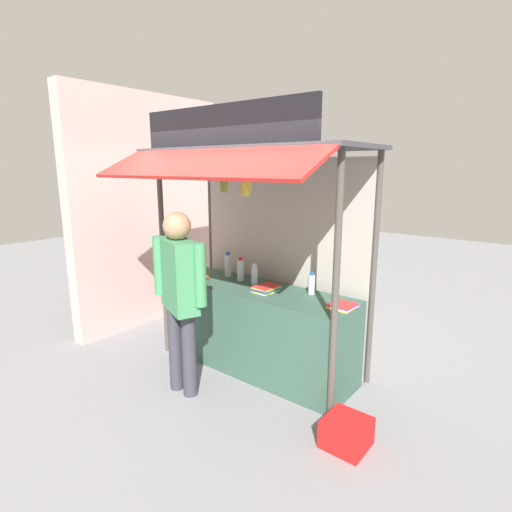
{
  "coord_description": "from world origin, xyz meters",
  "views": [
    {
      "loc": [
        2.51,
        -3.19,
        2.16
      ],
      "look_at": [
        0.0,
        0.0,
        1.25
      ],
      "focal_mm": 28.19,
      "sensor_mm": 36.0,
      "label": 1
    }
  ],
  "objects_px": {
    "plastic_crate": "(346,433)",
    "magazine_stack_far_left": "(266,289)",
    "water_bottle_front_right": "(241,270)",
    "water_bottle_far_right": "(312,284)",
    "vendor_person": "(180,287)",
    "water_bottle_right": "(255,275)",
    "magazine_stack_center": "(343,306)",
    "water_bottle_mid_right": "(228,265)",
    "banana_bunch_leftmost": "(246,188)",
    "magazine_stack_left": "(194,279)",
    "magazine_stack_rear_center": "(182,274)",
    "banana_bunch_inner_right": "(224,185)"
  },
  "relations": [
    {
      "from": "magazine_stack_rear_center",
      "to": "magazine_stack_left",
      "type": "relative_size",
      "value": 1.11
    },
    {
      "from": "magazine_stack_left",
      "to": "plastic_crate",
      "type": "xyz_separation_m",
      "value": [
        2.06,
        -0.35,
        -0.82
      ]
    },
    {
      "from": "water_bottle_right",
      "to": "magazine_stack_center",
      "type": "relative_size",
      "value": 0.98
    },
    {
      "from": "magazine_stack_rear_center",
      "to": "vendor_person",
      "type": "bearing_deg",
      "value": -42.72
    },
    {
      "from": "water_bottle_far_right",
      "to": "banana_bunch_inner_right",
      "type": "bearing_deg",
      "value": -133.52
    },
    {
      "from": "water_bottle_front_right",
      "to": "magazine_stack_rear_center",
      "type": "relative_size",
      "value": 0.85
    },
    {
      "from": "magazine_stack_left",
      "to": "vendor_person",
      "type": "xyz_separation_m",
      "value": [
        0.45,
        -0.6,
        0.13
      ]
    },
    {
      "from": "water_bottle_front_right",
      "to": "banana_bunch_inner_right",
      "type": "bearing_deg",
      "value": -62.88
    },
    {
      "from": "water_bottle_far_right",
      "to": "magazine_stack_rear_center",
      "type": "bearing_deg",
      "value": -167.77
    },
    {
      "from": "water_bottle_mid_right",
      "to": "magazine_stack_center",
      "type": "distance_m",
      "value": 1.57
    },
    {
      "from": "banana_bunch_inner_right",
      "to": "plastic_crate",
      "type": "relative_size",
      "value": 0.88
    },
    {
      "from": "water_bottle_front_right",
      "to": "banana_bunch_leftmost",
      "type": "distance_m",
      "value": 1.23
    },
    {
      "from": "water_bottle_front_right",
      "to": "plastic_crate",
      "type": "relative_size",
      "value": 0.81
    },
    {
      "from": "magazine_stack_center",
      "to": "water_bottle_far_right",
      "type": "bearing_deg",
      "value": 157.63
    },
    {
      "from": "banana_bunch_inner_right",
      "to": "vendor_person",
      "type": "bearing_deg",
      "value": -119.37
    },
    {
      "from": "water_bottle_right",
      "to": "plastic_crate",
      "type": "bearing_deg",
      "value": -24.54
    },
    {
      "from": "plastic_crate",
      "to": "magazine_stack_far_left",
      "type": "bearing_deg",
      "value": 155.49
    },
    {
      "from": "magazine_stack_rear_center",
      "to": "plastic_crate",
      "type": "distance_m",
      "value": 2.52
    },
    {
      "from": "water_bottle_far_right",
      "to": "magazine_stack_center",
      "type": "bearing_deg",
      "value": -22.37
    },
    {
      "from": "water_bottle_far_right",
      "to": "vendor_person",
      "type": "distance_m",
      "value": 1.3
    },
    {
      "from": "water_bottle_right",
      "to": "vendor_person",
      "type": "bearing_deg",
      "value": -100.28
    },
    {
      "from": "vendor_person",
      "to": "magazine_stack_rear_center",
      "type": "bearing_deg",
      "value": -20.05
    },
    {
      "from": "magazine_stack_left",
      "to": "plastic_crate",
      "type": "relative_size",
      "value": 0.86
    },
    {
      "from": "water_bottle_right",
      "to": "magazine_stack_rear_center",
      "type": "bearing_deg",
      "value": -165.61
    },
    {
      "from": "magazine_stack_center",
      "to": "water_bottle_right",
      "type": "bearing_deg",
      "value": 176.12
    },
    {
      "from": "water_bottle_far_right",
      "to": "water_bottle_mid_right",
      "type": "xyz_separation_m",
      "value": [
        -1.13,
        -0.0,
        0.03
      ]
    },
    {
      "from": "water_bottle_far_right",
      "to": "vendor_person",
      "type": "relative_size",
      "value": 0.13
    },
    {
      "from": "water_bottle_mid_right",
      "to": "magazine_stack_far_left",
      "type": "bearing_deg",
      "value": -16.52
    },
    {
      "from": "magazine_stack_rear_center",
      "to": "vendor_person",
      "type": "height_order",
      "value": "vendor_person"
    },
    {
      "from": "banana_bunch_inner_right",
      "to": "banana_bunch_leftmost",
      "type": "bearing_deg",
      "value": -0.13
    },
    {
      "from": "water_bottle_mid_right",
      "to": "plastic_crate",
      "type": "relative_size",
      "value": 0.87
    },
    {
      "from": "water_bottle_far_right",
      "to": "magazine_stack_center",
      "type": "relative_size",
      "value": 0.92
    },
    {
      "from": "water_bottle_front_right",
      "to": "water_bottle_right",
      "type": "xyz_separation_m",
      "value": [
        0.23,
        -0.04,
        -0.01
      ]
    },
    {
      "from": "water_bottle_mid_right",
      "to": "vendor_person",
      "type": "height_order",
      "value": "vendor_person"
    },
    {
      "from": "water_bottle_mid_right",
      "to": "vendor_person",
      "type": "bearing_deg",
      "value": -72.92
    },
    {
      "from": "magazine_stack_center",
      "to": "banana_bunch_inner_right",
      "type": "relative_size",
      "value": 0.84
    },
    {
      "from": "magazine_stack_rear_center",
      "to": "magazine_stack_far_left",
      "type": "xyz_separation_m",
      "value": [
        1.14,
        0.12,
        0.01
      ]
    },
    {
      "from": "magazine_stack_far_left",
      "to": "banana_bunch_leftmost",
      "type": "distance_m",
      "value": 1.12
    },
    {
      "from": "water_bottle_far_right",
      "to": "water_bottle_mid_right",
      "type": "height_order",
      "value": "water_bottle_mid_right"
    },
    {
      "from": "water_bottle_right",
      "to": "banana_bunch_leftmost",
      "type": "distance_m",
      "value": 1.14
    },
    {
      "from": "water_bottle_front_right",
      "to": "water_bottle_mid_right",
      "type": "distance_m",
      "value": 0.25
    },
    {
      "from": "plastic_crate",
      "to": "vendor_person",
      "type": "bearing_deg",
      "value": -171.05
    },
    {
      "from": "water_bottle_far_right",
      "to": "magazine_stack_far_left",
      "type": "distance_m",
      "value": 0.47
    },
    {
      "from": "magazine_stack_left",
      "to": "banana_bunch_leftmost",
      "type": "bearing_deg",
      "value": -12.47
    },
    {
      "from": "water_bottle_front_right",
      "to": "magazine_stack_left",
      "type": "distance_m",
      "value": 0.53
    },
    {
      "from": "water_bottle_far_right",
      "to": "magazine_stack_center",
      "type": "height_order",
      "value": "water_bottle_far_right"
    },
    {
      "from": "magazine_stack_far_left",
      "to": "banana_bunch_inner_right",
      "type": "relative_size",
      "value": 0.93
    },
    {
      "from": "water_bottle_right",
      "to": "magazine_stack_rear_center",
      "type": "height_order",
      "value": "water_bottle_right"
    },
    {
      "from": "water_bottle_front_right",
      "to": "water_bottle_far_right",
      "type": "bearing_deg",
      "value": 4.17
    },
    {
      "from": "banana_bunch_leftmost",
      "to": "plastic_crate",
      "type": "distance_m",
      "value": 2.18
    }
  ]
}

